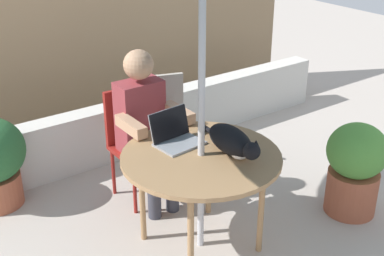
{
  "coord_description": "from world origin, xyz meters",
  "views": [
    {
      "loc": [
        -1.76,
        -2.37,
        2.28
      ],
      "look_at": [
        0.0,
        0.1,
        0.86
      ],
      "focal_mm": 48.9,
      "sensor_mm": 36.0,
      "label": 1
    }
  ],
  "objects_px": {
    "chair_empty": "(163,121)",
    "patio_table": "(201,162)",
    "chair_occupied": "(135,135)",
    "cat": "(232,142)",
    "person_seated": "(145,122)",
    "potted_plant_by_chair": "(355,166)",
    "laptop": "(174,134)"
  },
  "relations": [
    {
      "from": "chair_empty",
      "to": "patio_table",
      "type": "bearing_deg",
      "value": -108.26
    },
    {
      "from": "chair_occupied",
      "to": "cat",
      "type": "bearing_deg",
      "value": -79.64
    },
    {
      "from": "patio_table",
      "to": "person_seated",
      "type": "height_order",
      "value": "person_seated"
    },
    {
      "from": "chair_empty",
      "to": "person_seated",
      "type": "xyz_separation_m",
      "value": [
        -0.31,
        -0.25,
        0.17
      ]
    },
    {
      "from": "chair_empty",
      "to": "person_seated",
      "type": "bearing_deg",
      "value": -141.06
    },
    {
      "from": "potted_plant_by_chair",
      "to": "cat",
      "type": "bearing_deg",
      "value": 167.24
    },
    {
      "from": "cat",
      "to": "potted_plant_by_chair",
      "type": "distance_m",
      "value": 1.1
    },
    {
      "from": "laptop",
      "to": "potted_plant_by_chair",
      "type": "xyz_separation_m",
      "value": [
        1.22,
        -0.57,
        -0.38
      ]
    },
    {
      "from": "chair_occupied",
      "to": "person_seated",
      "type": "xyz_separation_m",
      "value": [
        -0.0,
        -0.16,
        0.17
      ]
    },
    {
      "from": "cat",
      "to": "potted_plant_by_chair",
      "type": "relative_size",
      "value": 0.9
    },
    {
      "from": "cat",
      "to": "potted_plant_by_chair",
      "type": "xyz_separation_m",
      "value": [
        1.0,
        -0.23,
        -0.4
      ]
    },
    {
      "from": "chair_empty",
      "to": "potted_plant_by_chair",
      "type": "height_order",
      "value": "chair_empty"
    },
    {
      "from": "cat",
      "to": "patio_table",
      "type": "bearing_deg",
      "value": 150.39
    },
    {
      "from": "cat",
      "to": "person_seated",
      "type": "bearing_deg",
      "value": 102.34
    },
    {
      "from": "chair_occupied",
      "to": "laptop",
      "type": "distance_m",
      "value": 0.66
    },
    {
      "from": "chair_occupied",
      "to": "person_seated",
      "type": "height_order",
      "value": "person_seated"
    },
    {
      "from": "chair_occupied",
      "to": "person_seated",
      "type": "bearing_deg",
      "value": -90.0
    },
    {
      "from": "laptop",
      "to": "person_seated",
      "type": "bearing_deg",
      "value": 85.02
    },
    {
      "from": "laptop",
      "to": "chair_occupied",
      "type": "bearing_deg",
      "value": 86.3
    },
    {
      "from": "person_seated",
      "to": "chair_occupied",
      "type": "bearing_deg",
      "value": 90.0
    },
    {
      "from": "patio_table",
      "to": "laptop",
      "type": "bearing_deg",
      "value": 99.01
    },
    {
      "from": "chair_empty",
      "to": "cat",
      "type": "distance_m",
      "value": 1.09
    },
    {
      "from": "patio_table",
      "to": "chair_empty",
      "type": "relative_size",
      "value": 1.18
    },
    {
      "from": "laptop",
      "to": "cat",
      "type": "height_order",
      "value": "laptop"
    },
    {
      "from": "person_seated",
      "to": "potted_plant_by_chair",
      "type": "relative_size",
      "value": 1.69
    },
    {
      "from": "chair_occupied",
      "to": "chair_empty",
      "type": "relative_size",
      "value": 1.0
    },
    {
      "from": "chair_empty",
      "to": "laptop",
      "type": "xyz_separation_m",
      "value": [
        -0.35,
        -0.7,
        0.26
      ]
    },
    {
      "from": "chair_empty",
      "to": "cat",
      "type": "xyz_separation_m",
      "value": [
        -0.14,
        -1.05,
        0.28
      ]
    },
    {
      "from": "person_seated",
      "to": "chair_empty",
      "type": "bearing_deg",
      "value": 38.94
    },
    {
      "from": "patio_table",
      "to": "laptop",
      "type": "relative_size",
      "value": 3.21
    },
    {
      "from": "laptop",
      "to": "patio_table",
      "type": "bearing_deg",
      "value": -80.99
    },
    {
      "from": "chair_empty",
      "to": "person_seated",
      "type": "distance_m",
      "value": 0.44
    }
  ]
}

